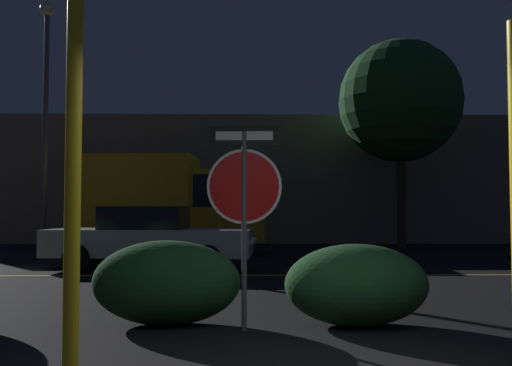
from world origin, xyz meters
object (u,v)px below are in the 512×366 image
object	(u,v)px
hedge_bush_2	(167,282)
hedge_bush_3	(356,285)
stop_sign	(244,187)
passing_car_2	(150,238)
tree_0	(400,101)
delivery_truck	(174,201)
yellow_pole_left	(73,196)
street_lamp	(46,90)

from	to	relation	value
hedge_bush_2	hedge_bush_3	bearing A→B (deg)	-2.23
stop_sign	passing_car_2	xyz separation A→B (m)	(-2.17, 6.67, -0.88)
stop_sign	tree_0	size ratio (longest dim) A/B	0.31
delivery_truck	hedge_bush_2	bearing A→B (deg)	10.78
yellow_pole_left	tree_0	distance (m)	17.72
hedge_bush_3	passing_car_2	world-z (taller)	passing_car_2
stop_sign	delivery_truck	world-z (taller)	delivery_truck
hedge_bush_2	passing_car_2	xyz separation A→B (m)	(-1.27, 6.35, 0.22)
stop_sign	delivery_truck	xyz separation A→B (m)	(-2.20, 11.19, 0.04)
yellow_pole_left	street_lamp	xyz separation A→B (m)	(-5.08, 13.82, 3.66)
hedge_bush_3	street_lamp	bearing A→B (deg)	124.11
hedge_bush_2	delivery_truck	xyz separation A→B (m)	(-1.29, 10.87, 1.14)
stop_sign	hedge_bush_3	distance (m)	1.73
stop_sign	passing_car_2	world-z (taller)	stop_sign
yellow_pole_left	street_lamp	distance (m)	15.17
stop_sign	street_lamp	distance (m)	13.43
stop_sign	passing_car_2	bearing A→B (deg)	110.33
passing_car_2	delivery_truck	xyz separation A→B (m)	(-0.03, 4.52, 0.92)
hedge_bush_3	stop_sign	bearing A→B (deg)	-169.80
hedge_bush_2	hedge_bush_3	xyz separation A→B (m)	(2.20, -0.09, -0.02)
hedge_bush_3	delivery_truck	size ratio (longest dim) A/B	0.28
yellow_pole_left	street_lamp	size ratio (longest dim) A/B	0.36
hedge_bush_3	passing_car_2	xyz separation A→B (m)	(-3.47, 6.43, 0.24)
stop_sign	yellow_pole_left	xyz separation A→B (m)	(-1.17, -2.45, -0.16)
passing_car_2	street_lamp	world-z (taller)	street_lamp
hedge_bush_3	tree_0	xyz separation A→B (m)	(4.17, 13.31, 4.72)
street_lamp	hedge_bush_3	bearing A→B (deg)	-55.89
tree_0	stop_sign	bearing A→B (deg)	-111.99
hedge_bush_2	delivery_truck	world-z (taller)	delivery_truck
stop_sign	hedge_bush_3	xyz separation A→B (m)	(1.30, 0.23, -1.12)
street_lamp	tree_0	bearing A→B (deg)	10.53
yellow_pole_left	delivery_truck	bearing A→B (deg)	94.31
hedge_bush_3	tree_0	distance (m)	14.73
passing_car_2	street_lamp	bearing A→B (deg)	-135.10
street_lamp	yellow_pole_left	bearing A→B (deg)	-69.82
stop_sign	hedge_bush_2	size ratio (longest dim) A/B	1.32
stop_sign	tree_0	world-z (taller)	tree_0
street_lamp	stop_sign	bearing A→B (deg)	-61.22
yellow_pole_left	hedge_bush_3	world-z (taller)	yellow_pole_left
street_lamp	tree_0	world-z (taller)	street_lamp
hedge_bush_3	tree_0	size ratio (longest dim) A/B	0.23
hedge_bush_3	hedge_bush_2	bearing A→B (deg)	177.77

